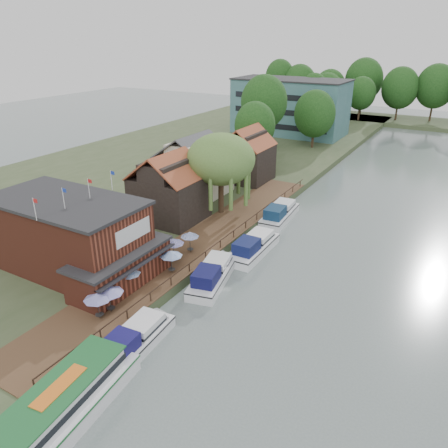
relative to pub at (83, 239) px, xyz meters
The scene contains 28 objects.
ground 14.79m from the pub, ahead, with size 260.00×260.00×0.00m, color slate.
land_bank 39.61m from the pub, 113.96° to the left, with size 50.00×140.00×1.00m, color #384728.
quay_deck 13.04m from the pub, 61.39° to the left, with size 6.00×50.00×0.10m, color #47301E.
quay_rail 14.76m from the pub, 52.89° to the left, with size 0.20×49.00×1.00m, color black, non-canonical shape.
pub is the anchor object (origin of this frame).
hotel_block 71.49m from the pub, 96.43° to the left, with size 25.40×12.40×12.30m, color #38666B, non-canonical shape.
cottage_a 15.05m from the pub, 93.81° to the left, with size 8.60×7.60×8.50m, color black, non-canonical shape.
cottage_b 25.33m from the pub, 99.09° to the left, with size 9.60×8.60×8.50m, color beige, non-canonical shape.
cottage_c 34.01m from the pub, 90.00° to the left, with size 7.60×7.60×8.50m, color black, non-canonical shape.
willow 20.36m from the pub, 80.07° to the left, with size 8.60×8.60×10.43m, color #476B2D, non-canonical shape.
umbrella_0 8.70m from the pub, 37.23° to the right, with size 2.25×2.25×2.38m, color navy, non-canonical shape.
umbrella_1 8.20m from the pub, 29.77° to the right, with size 2.43×2.43×2.38m, color #211A92, non-canonical shape.
umbrella_2 6.60m from the pub, ahead, with size 2.12×2.12×2.38m, color navy, non-canonical shape.
umbrella_3 8.67m from the pub, 28.25° to the left, with size 2.21×2.21×2.38m, color #1C489B, non-canonical shape.
umbrella_4 8.93m from the pub, 46.56° to the left, with size 2.26×2.26×2.38m, color navy, non-canonical shape.
umbrella_5 10.91m from the pub, 52.63° to the left, with size 1.97×1.97×2.38m, color navy, non-canonical shape.
cruiser_0 12.66m from the pub, 27.67° to the right, with size 3.01×9.31×2.23m, color white, non-canonical shape.
cruiser_1 12.79m from the pub, 28.78° to the left, with size 3.10×9.60×2.32m, color silver, non-canonical shape.
cruiser_2 18.06m from the pub, 49.31° to the left, with size 3.14×9.73×2.35m, color white, non-canonical shape.
cruiser_3 26.13m from the pub, 66.87° to the left, with size 3.17×9.82×2.38m, color white, non-canonical shape.
tour_boat 18.24m from the pub, 49.91° to the right, with size 3.74×13.24×2.89m, color silver, non-canonical shape.
swan 17.61m from the pub, 48.53° to the right, with size 0.44×0.44×0.44m, color white.
bank_tree_0 41.12m from the pub, 93.07° to the left, with size 6.92×6.92×11.33m, color #143811, non-canonical shape.
bank_tree_1 50.37m from the pub, 95.52° to the left, with size 8.63×8.63×14.87m, color #143811, non-canonical shape.
bank_tree_2 60.36m from the pub, 88.48° to the left, with size 8.21×8.21×11.51m, color #143811, non-canonical shape.
bank_tree_3 78.08m from the pub, 93.64° to the left, with size 6.18×6.18×13.19m, color #143811, non-canonical shape.
bank_tree_4 87.98m from the pub, 93.22° to the left, with size 8.43×8.43×12.61m, color #143811, non-canonical shape.
bank_tree_5 96.15m from the pub, 88.86° to the left, with size 7.54×7.54×11.35m, color #143811, non-canonical shape.
Camera 1 is at (16.42, -26.69, 22.57)m, focal length 35.00 mm.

